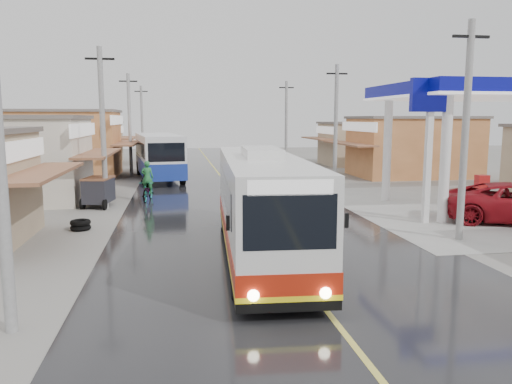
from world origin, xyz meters
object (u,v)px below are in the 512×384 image
at_px(cyclist, 148,188).
at_px(tricycle_far, 65,186).
at_px(second_bus, 159,156).
at_px(coach_bus, 261,205).
at_px(tricycle_near, 98,190).
at_px(tyre_stack, 81,225).

height_order(cyclist, tricycle_far, cyclist).
bearing_deg(second_bus, cyclist, -99.53).
xyz_separation_m(coach_bus, tricycle_near, (-6.70, 10.33, -0.84)).
height_order(second_bus, tricycle_near, second_bus).
distance_m(tricycle_near, tyre_stack, 5.44).
xyz_separation_m(tricycle_far, tyre_stack, (2.15, -7.67, -0.65)).
relative_size(coach_bus, tricycle_near, 5.24).
bearing_deg(coach_bus, tricycle_far, 128.30).
distance_m(second_bus, tricycle_far, 10.37).
height_order(cyclist, tricycle_near, cyclist).
relative_size(tricycle_near, tyre_stack, 2.66).
bearing_deg(tyre_stack, tricycle_far, 105.63).
distance_m(coach_bus, tricycle_far, 15.39).
xyz_separation_m(second_bus, cyclist, (-0.30, -9.86, -1.06)).
xyz_separation_m(tricycle_near, tyre_stack, (0.05, -5.40, -0.67)).
relative_size(cyclist, tyre_stack, 2.70).
bearing_deg(tricycle_near, cyclist, 42.81).
relative_size(coach_bus, second_bus, 1.12).
height_order(second_bus, tyre_stack, second_bus).
xyz_separation_m(coach_bus, tyre_stack, (-6.65, 4.93, -1.51)).
xyz_separation_m(coach_bus, tricycle_far, (-8.79, 12.60, -0.86)).
bearing_deg(coach_bus, tyre_stack, 146.81).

